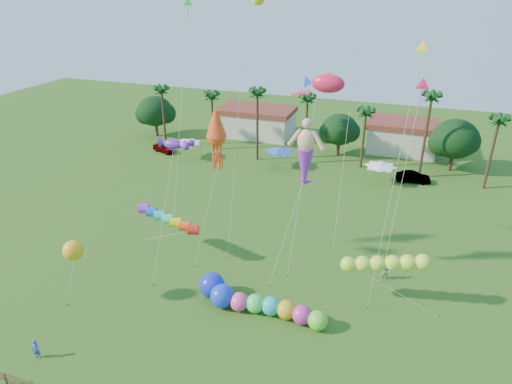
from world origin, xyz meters
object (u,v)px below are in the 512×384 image
(car_b, at_px, (413,177))
(caterpillar_inflatable, at_px, (263,306))
(car_a, at_px, (164,148))
(spectator_a, at_px, (36,349))
(spectator_b, at_px, (386,272))
(blue_ball, at_px, (212,285))

(car_b, height_order, caterpillar_inflatable, caterpillar_inflatable)
(car_a, bearing_deg, spectator_a, -142.32)
(car_b, xyz_separation_m, spectator_a, (-24.06, -41.29, 0.08))
(spectator_b, bearing_deg, blue_ball, -133.47)
(spectator_a, xyz_separation_m, caterpillar_inflatable, (13.68, 9.78, 0.04))
(car_b, distance_m, blue_ball, 34.28)
(car_b, bearing_deg, caterpillar_inflatable, 154.22)
(caterpillar_inflatable, height_order, blue_ball, blue_ball)
(car_a, distance_m, blue_ball, 37.16)
(spectator_a, xyz_separation_m, spectator_b, (22.51, 17.84, 0.02))
(car_a, distance_m, caterpillar_inflatable, 40.79)
(blue_ball, bearing_deg, caterpillar_inflatable, -9.28)
(spectator_a, bearing_deg, caterpillar_inflatable, 21.46)
(spectator_a, distance_m, caterpillar_inflatable, 16.82)
(caterpillar_inflatable, distance_m, blue_ball, 4.91)
(car_a, relative_size, spectator_a, 2.51)
(car_a, bearing_deg, caterpillar_inflatable, -119.21)
(blue_ball, bearing_deg, car_a, 126.00)
(car_b, xyz_separation_m, blue_ball, (-15.22, -30.72, 0.37))
(caterpillar_inflatable, bearing_deg, car_a, 130.48)
(car_b, bearing_deg, car_a, 83.47)
(spectator_a, bearing_deg, blue_ball, 35.97)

